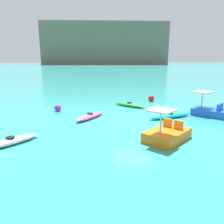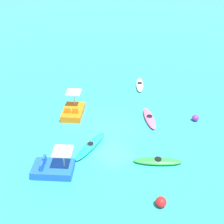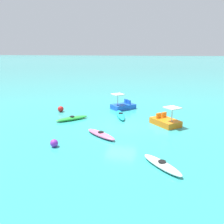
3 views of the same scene
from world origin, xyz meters
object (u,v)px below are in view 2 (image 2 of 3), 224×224
(kayak_pink, at_px, (149,118))
(kayak_cyan, at_px, (91,146))
(kayak_white, at_px, (140,85))
(buoy_red, at_px, (161,202))
(buoy_purple, at_px, (195,118))
(pedal_boat_blue, at_px, (53,168))
(pedal_boat_orange, at_px, (73,111))
(kayak_green, at_px, (158,161))

(kayak_pink, bearing_deg, kayak_cyan, -5.39)
(kayak_white, bearing_deg, buoy_red, 45.93)
(kayak_white, xyz_separation_m, buoy_purple, (1.37, 6.83, 0.09))
(pedal_boat_blue, bearing_deg, kayak_white, -161.68)
(pedal_boat_orange, bearing_deg, pedal_boat_blue, 42.14)
(kayak_cyan, bearing_deg, buoy_purple, 159.14)
(buoy_red, relative_size, buoy_purple, 1.14)
(kayak_cyan, bearing_deg, pedal_boat_blue, 4.91)
(kayak_green, xyz_separation_m, kayak_white, (-7.25, -7.90, 0.00))
(kayak_white, xyz_separation_m, kayak_cyan, (9.25, 3.83, -0.00))
(kayak_green, xyz_separation_m, kayak_cyan, (2.00, -4.08, -0.00))
(kayak_pink, height_order, buoy_purple, buoy_purple)
(kayak_green, relative_size, kayak_cyan, 0.76)
(buoy_red, height_order, buoy_purple, buoy_red)
(pedal_boat_blue, distance_m, buoy_purple, 11.33)
(kayak_green, distance_m, pedal_boat_orange, 8.21)
(kayak_pink, xyz_separation_m, pedal_boat_orange, (3.70, -4.64, 0.17))
(kayak_green, bearing_deg, kayak_pink, -134.05)
(kayak_white, distance_m, buoy_red, 14.08)
(kayak_pink, height_order, kayak_cyan, same)
(kayak_white, bearing_deg, buoy_purple, 78.62)
(kayak_green, distance_m, kayak_pink, 4.96)
(kayak_green, relative_size, buoy_purple, 5.15)
(kayak_white, distance_m, pedal_boat_orange, 7.52)
(buoy_purple, bearing_deg, kayak_pink, -45.64)
(kayak_pink, relative_size, pedal_boat_blue, 0.99)
(kayak_pink, bearing_deg, kayak_white, -131.25)
(kayak_pink, distance_m, kayak_cyan, 5.47)
(kayak_white, height_order, buoy_purple, buoy_purple)
(kayak_green, height_order, buoy_red, buoy_red)
(kayak_pink, distance_m, buoy_purple, 3.48)
(kayak_cyan, height_order, buoy_red, buoy_red)
(kayak_pink, distance_m, pedal_boat_orange, 5.94)
(kayak_white, xyz_separation_m, buoy_red, (9.79, 10.12, 0.13))
(kayak_pink, xyz_separation_m, buoy_purple, (-2.43, 2.49, 0.09))
(pedal_boat_blue, bearing_deg, kayak_pink, 178.35)
(kayak_pink, bearing_deg, buoy_red, 43.98)
(kayak_cyan, distance_m, pedal_boat_orange, 4.48)
(kayak_green, distance_m, buoy_red, 3.37)
(pedal_boat_orange, relative_size, buoy_purple, 5.47)
(kayak_green, bearing_deg, pedal_boat_orange, -88.21)
(pedal_boat_blue, xyz_separation_m, buoy_red, (-2.57, 6.02, -0.04))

